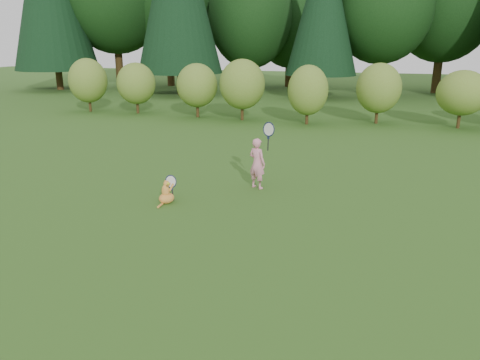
% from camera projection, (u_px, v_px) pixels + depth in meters
% --- Properties ---
extents(ground, '(100.00, 100.00, 0.00)m').
position_uv_depth(ground, '(220.00, 222.00, 9.77)').
color(ground, '#1E4914').
rests_on(ground, ground).
extents(shrub_row, '(28.00, 3.00, 2.80)m').
position_uv_depth(shrub_row, '(313.00, 92.00, 21.31)').
color(shrub_row, olive).
rests_on(shrub_row, ground).
extents(child, '(0.76, 0.48, 1.95)m').
position_uv_depth(child, '(258.00, 162.00, 11.82)').
color(child, pink).
rests_on(child, ground).
extents(cat, '(0.53, 0.86, 0.73)m').
position_uv_depth(cat, '(166.00, 191.00, 10.85)').
color(cat, orange).
rests_on(cat, ground).
extents(tennis_ball, '(0.06, 0.06, 0.06)m').
position_uv_depth(tennis_ball, '(168.00, 183.00, 10.37)').
color(tennis_ball, yellow).
rests_on(tennis_ball, ground).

